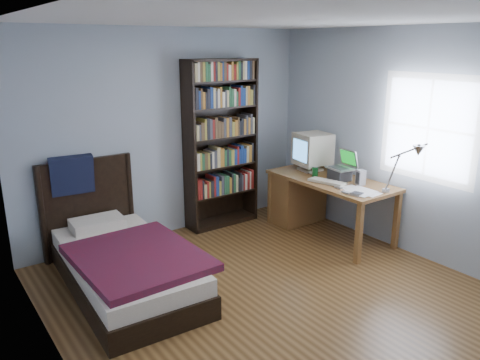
{
  "coord_description": "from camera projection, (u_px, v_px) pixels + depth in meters",
  "views": [
    {
      "loc": [
        -2.58,
        -2.95,
        2.3
      ],
      "look_at": [
        0.13,
        0.82,
        0.95
      ],
      "focal_mm": 35.0,
      "sensor_mm": 36.0,
      "label": 1
    }
  ],
  "objects": [
    {
      "name": "speaker",
      "position": [
        361.0,
        177.0,
        5.41
      ],
      "size": [
        0.11,
        0.11,
        0.18
      ],
      "primitive_type": "cube",
      "rotation": [
        0.0,
        0.0,
        -0.24
      ],
      "color": "#969698",
      "rests_on": "desk"
    },
    {
      "name": "room",
      "position": [
        285.0,
        170.0,
        4.05
      ],
      "size": [
        4.2,
        4.24,
        2.5
      ],
      "color": "#533618",
      "rests_on": "ground"
    },
    {
      "name": "bed",
      "position": [
        122.0,
        260.0,
        4.6
      ],
      "size": [
        1.11,
        2.1,
        1.16
      ],
      "color": "black",
      "rests_on": "floor"
    },
    {
      "name": "phone_silver",
      "position": [
        338.0,
        187.0,
        5.3
      ],
      "size": [
        0.05,
        0.09,
        0.02
      ],
      "primitive_type": "cube",
      "rotation": [
        0.0,
        0.0,
        0.06
      ],
      "color": "#B0B1B5",
      "rests_on": "desk"
    },
    {
      "name": "laptop",
      "position": [
        341.0,
        171.0,
        5.61
      ],
      "size": [
        0.32,
        0.32,
        0.36
      ],
      "color": "#2D2D30",
      "rests_on": "desk"
    },
    {
      "name": "mouse",
      "position": [
        311.0,
        173.0,
        5.88
      ],
      "size": [
        0.06,
        0.11,
        0.04
      ],
      "primitive_type": "ellipsoid",
      "color": "silver",
      "rests_on": "desk"
    },
    {
      "name": "soda_can",
      "position": [
        315.0,
        172.0,
        5.73
      ],
      "size": [
        0.07,
        0.07,
        0.13
      ],
      "primitive_type": "cylinder",
      "color": "#073315",
      "rests_on": "desk"
    },
    {
      "name": "external_drive",
      "position": [
        357.0,
        194.0,
        5.06
      ],
      "size": [
        0.13,
        0.13,
        0.02
      ],
      "primitive_type": "cube",
      "rotation": [
        0.0,
        0.0,
        0.22
      ],
      "color": "#969698",
      "rests_on": "desk"
    },
    {
      "name": "desk",
      "position": [
        305.0,
        194.0,
        6.1
      ],
      "size": [
        0.75,
        1.59,
        0.73
      ],
      "color": "brown",
      "rests_on": "floor"
    },
    {
      "name": "keyboard",
      "position": [
        327.0,
        182.0,
        5.5
      ],
      "size": [
        0.28,
        0.47,
        0.04
      ],
      "primitive_type": "cube",
      "rotation": [
        0.0,
        0.07,
        0.27
      ],
      "color": "beige",
      "rests_on": "desk"
    },
    {
      "name": "desk_lamp",
      "position": [
        413.0,
        155.0,
        4.66
      ],
      "size": [
        0.24,
        0.53,
        0.63
      ],
      "color": "#99999E",
      "rests_on": "desk"
    },
    {
      "name": "phone_grey",
      "position": [
        346.0,
        192.0,
        5.12
      ],
      "size": [
        0.05,
        0.1,
        0.02
      ],
      "primitive_type": "cube",
      "rotation": [
        0.0,
        0.0,
        0.06
      ],
      "color": "#969698",
      "rests_on": "desk"
    },
    {
      "name": "bookshelf",
      "position": [
        221.0,
        144.0,
        5.96
      ],
      "size": [
        0.96,
        0.3,
        2.13
      ],
      "color": "black",
      "rests_on": "floor"
    },
    {
      "name": "crt_monitor",
      "position": [
        312.0,
        149.0,
        5.99
      ],
      "size": [
        0.48,
        0.45,
        0.49
      ],
      "color": "beige",
      "rests_on": "desk"
    }
  ]
}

